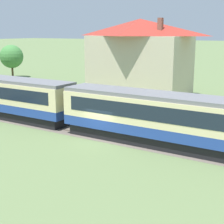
% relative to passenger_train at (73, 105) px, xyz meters
% --- Properties ---
extents(ground_plane, '(600.00, 600.00, 0.00)m').
position_rel_passenger_train_xyz_m(ground_plane, '(3.76, -1.34, -2.24)').
color(ground_plane, '#607547').
extents(passenger_train, '(83.85, 3.14, 4.03)m').
position_rel_passenger_train_xyz_m(passenger_train, '(0.00, 0.00, 0.00)').
color(passenger_train, '#234293').
rests_on(passenger_train, ground_plane).
extents(railway_track, '(153.62, 3.60, 0.04)m').
position_rel_passenger_train_xyz_m(railway_track, '(1.35, -0.00, -2.23)').
color(railway_track, '#665B51').
rests_on(railway_track, ground_plane).
extents(station_house_red_roof, '(13.50, 8.03, 10.15)m').
position_rel_passenger_train_xyz_m(station_house_red_roof, '(-2.45, 17.28, 2.97)').
color(station_house_red_roof, beige).
rests_on(station_house_red_roof, ground_plane).
extents(yard_tree_1, '(4.30, 4.30, 6.14)m').
position_rel_passenger_train_xyz_m(yard_tree_1, '(-31.24, 21.32, 1.74)').
color(yard_tree_1, '#4C3823').
rests_on(yard_tree_1, ground_plane).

